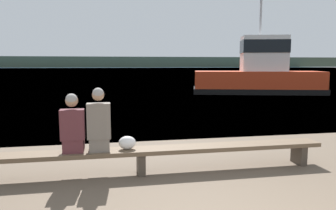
{
  "coord_description": "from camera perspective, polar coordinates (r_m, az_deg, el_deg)",
  "views": [
    {
      "loc": [
        -1.52,
        -2.35,
        1.85
      ],
      "look_at": [
        0.09,
        6.01,
        0.78
      ],
      "focal_mm": 35.0,
      "sensor_mm": 36.0,
      "label": 1
    }
  ],
  "objects": [
    {
      "name": "far_shoreline",
      "position": [
        194.89,
        -10.59,
        7.38
      ],
      "size": [
        600.0,
        12.0,
        5.98
      ],
      "primitive_type": "cube",
      "color": "#384233",
      "rests_on": "ground"
    },
    {
      "name": "shopping_bag",
      "position": [
        5.55,
        -7.12,
        -6.53
      ],
      "size": [
        0.29,
        0.2,
        0.22
      ],
      "color": "white",
      "rests_on": "bench_main"
    },
    {
      "name": "water_surface",
      "position": [
        127.69,
        -10.32,
        6.22
      ],
      "size": [
        240.0,
        240.0,
        0.0
      ],
      "primitive_type": "plane",
      "color": "teal",
      "rests_on": "ground"
    },
    {
      "name": "person_left",
      "position": [
        5.5,
        -16.24,
        -3.8
      ],
      "size": [
        0.37,
        0.43,
        0.96
      ],
      "color": "#56282D",
      "rests_on": "bench_main"
    },
    {
      "name": "bench_main",
      "position": [
        5.6,
        -4.75,
        -8.38
      ],
      "size": [
        6.51,
        0.43,
        0.43
      ],
      "color": "brown",
      "rests_on": "ground"
    },
    {
      "name": "person_right",
      "position": [
        5.47,
        -11.94,
        -3.34
      ],
      "size": [
        0.37,
        0.43,
        1.04
      ],
      "color": "#70665B",
      "rests_on": "bench_main"
    },
    {
      "name": "tugboat_red",
      "position": [
        21.64,
        15.49,
        5.01
      ],
      "size": [
        8.48,
        4.97,
        6.33
      ],
      "rotation": [
        0.0,
        0.0,
        1.3
      ],
      "color": "red",
      "rests_on": "water_surface"
    }
  ]
}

